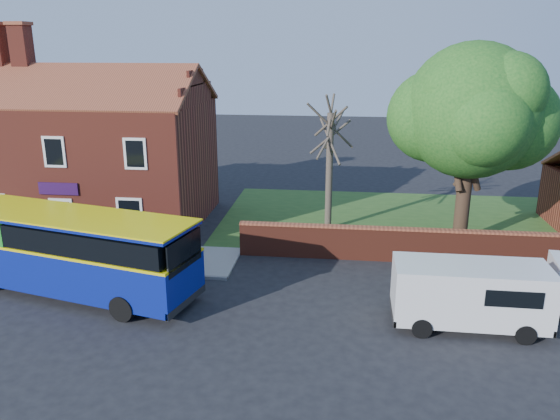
# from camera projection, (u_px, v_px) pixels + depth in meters

# --- Properties ---
(ground) EXTENTS (120.00, 120.00, 0.00)m
(ground) POSITION_uv_depth(u_px,v_px,m) (148.00, 323.00, 19.33)
(ground) COLOR black
(ground) RESTS_ON ground
(pavement) EXTENTS (18.00, 3.50, 0.12)m
(pavement) POSITION_uv_depth(u_px,v_px,m) (47.00, 254.00, 25.58)
(pavement) COLOR gray
(pavement) RESTS_ON ground
(kerb) EXTENTS (18.00, 0.15, 0.14)m
(kerb) POSITION_uv_depth(u_px,v_px,m) (26.00, 269.00, 23.91)
(kerb) COLOR slate
(kerb) RESTS_ON ground
(grass_strip) EXTENTS (26.00, 12.00, 0.04)m
(grass_strip) POSITION_uv_depth(u_px,v_px,m) (456.00, 223.00, 30.20)
(grass_strip) COLOR #426B28
(grass_strip) RESTS_ON ground
(shop_building) EXTENTS (12.30, 8.13, 10.50)m
(shop_building) POSITION_uv_depth(u_px,v_px,m) (94.00, 160.00, 30.07)
(shop_building) COLOR maroon
(shop_building) RESTS_ON ground
(boundary_wall) EXTENTS (22.00, 0.38, 1.60)m
(boundary_wall) POSITION_uv_depth(u_px,v_px,m) (483.00, 248.00, 24.27)
(boundary_wall) COLOR maroon
(boundary_wall) RESTS_ON ground
(bus) EXTENTS (11.09, 5.23, 3.27)m
(bus) POSITION_uv_depth(u_px,v_px,m) (59.00, 247.00, 21.41)
(bus) COLOR navy
(bus) RESTS_ON ground
(van_near) EXTENTS (5.23, 2.22, 2.29)m
(van_near) POSITION_uv_depth(u_px,v_px,m) (470.00, 293.00, 18.79)
(van_near) COLOR white
(van_near) RESTS_ON ground
(large_tree) EXTENTS (7.95, 6.29, 9.70)m
(large_tree) POSITION_uv_depth(u_px,v_px,m) (472.00, 115.00, 25.42)
(large_tree) COLOR black
(large_tree) RESTS_ON ground
(bare_tree) EXTENTS (2.54, 3.02, 6.77)m
(bare_tree) POSITION_uv_depth(u_px,v_px,m) (329.00, 166.00, 28.21)
(bare_tree) COLOR #4C4238
(bare_tree) RESTS_ON ground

